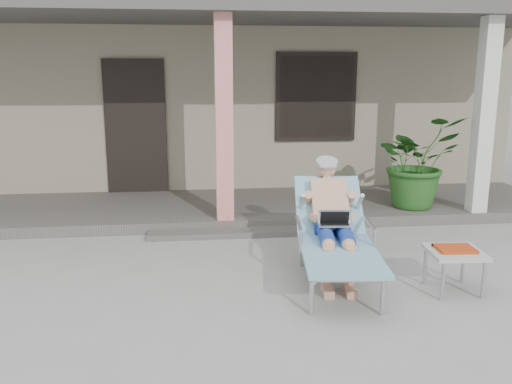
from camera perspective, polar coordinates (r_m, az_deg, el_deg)
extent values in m
plane|color=#9E9E99|center=(5.22, -1.84, -10.65)|extent=(60.00, 60.00, 0.00)
cube|color=gray|center=(11.30, -4.63, 9.72)|extent=(10.00, 5.00, 3.00)
cube|color=#474442|center=(11.34, -4.79, 18.07)|extent=(10.40, 5.40, 0.30)
cube|color=black|center=(8.84, -12.53, 6.72)|extent=(0.95, 0.06, 2.10)
cube|color=black|center=(8.98, 6.33, 9.91)|extent=(1.20, 0.06, 1.30)
cube|color=black|center=(8.98, 6.34, 9.91)|extent=(1.32, 0.05, 1.42)
cube|color=#605B56|center=(8.04, -3.60, -1.72)|extent=(10.00, 2.00, 0.15)
cube|color=red|center=(6.97, -3.38, 7.59)|extent=(0.22, 0.22, 2.61)
cube|color=silver|center=(7.97, 22.85, 7.26)|extent=(0.22, 0.22, 2.61)
cube|color=#474442|center=(7.84, -3.89, 18.58)|extent=(10.00, 2.30, 0.24)
cube|color=#605B56|center=(6.95, -3.10, -4.36)|extent=(2.00, 0.30, 0.07)
cylinder|color=#B7B7BC|center=(4.75, 5.89, -10.78)|extent=(0.04, 0.04, 0.36)
cylinder|color=#B7B7BC|center=(4.85, 13.20, -10.55)|extent=(0.04, 0.04, 0.36)
cylinder|color=#B7B7BC|center=(5.88, 4.70, -6.08)|extent=(0.04, 0.04, 0.36)
cylinder|color=#B7B7BC|center=(5.96, 10.59, -6.00)|extent=(0.04, 0.04, 0.36)
cube|color=#B7B7BC|center=(5.13, 8.85, -6.70)|extent=(0.74, 1.26, 0.03)
cube|color=#83ACCA|center=(5.12, 8.86, -6.45)|extent=(0.84, 1.31, 0.04)
cube|color=#B7B7BC|center=(5.89, 7.65, -1.78)|extent=(0.67, 0.63, 0.48)
cube|color=#83ACCA|center=(5.89, 7.66, -1.47)|extent=(0.78, 0.72, 0.55)
cylinder|color=#A8A9AB|center=(6.07, 7.44, 3.15)|extent=(0.27, 0.27, 0.13)
cube|color=silver|center=(5.48, 8.25, -3.34)|extent=(0.35, 0.27, 0.23)
cube|color=#B8B8B3|center=(5.47, 20.23, -5.97)|extent=(0.53, 0.53, 0.04)
cylinder|color=#B7B7BC|center=(5.28, 19.09, -8.90)|extent=(0.04, 0.04, 0.37)
cylinder|color=#B7B7BC|center=(5.46, 22.85, -8.51)|extent=(0.04, 0.04, 0.37)
cylinder|color=#B7B7BC|center=(5.62, 17.37, -7.49)|extent=(0.04, 0.04, 0.37)
cylinder|color=#B7B7BC|center=(5.78, 20.97, -7.18)|extent=(0.04, 0.04, 0.37)
cube|color=#B83A13|center=(5.46, 20.26, -5.63)|extent=(0.36, 0.28, 0.03)
cube|color=black|center=(5.57, 19.67, -5.28)|extent=(0.34, 0.04, 0.03)
imported|color=#26591E|center=(8.05, 16.55, 3.10)|extent=(1.41, 1.31, 1.31)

